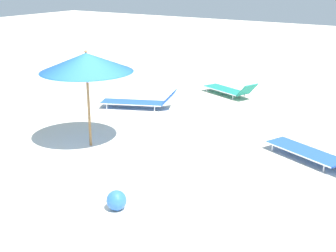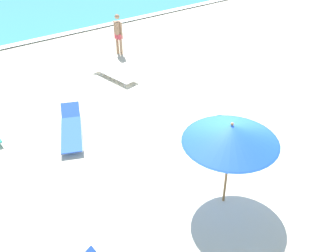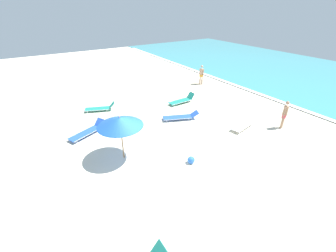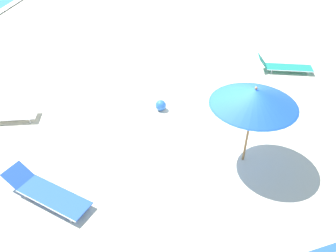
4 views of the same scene
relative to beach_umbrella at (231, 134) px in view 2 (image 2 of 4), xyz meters
The scene contains 6 objects.
ground_plane 2.48m from the beach_umbrella, 56.23° to the left, with size 60.00×60.00×0.16m.
beach_umbrella is the anchor object (origin of this frame).
sun_lounger_under_umbrella 5.42m from the beach_umbrella, 111.57° to the left, with size 1.45×2.38×0.48m.
sun_lounger_near_water_left 7.74m from the beach_umbrella, 82.01° to the left, with size 1.02×2.23×0.56m.
beachgoer_wading_adult 9.64m from the beach_umbrella, 75.83° to the left, with size 0.27×0.43×1.76m.
beach_ball 3.78m from the beach_umbrella, 49.83° to the left, with size 0.36×0.36×0.36m.
Camera 2 is at (-5.65, -5.66, 6.63)m, focal length 40.00 mm.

